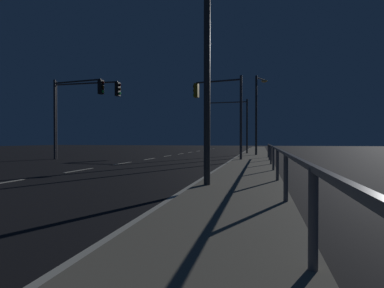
# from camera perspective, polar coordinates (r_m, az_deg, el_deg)

# --- Properties ---
(ground_plane) EXTENTS (112.00, 112.00, 0.00)m
(ground_plane) POSITION_cam_1_polar(r_m,az_deg,el_deg) (20.91, -8.31, -3.01)
(ground_plane) COLOR black
(ground_plane) RESTS_ON ground
(sidewalk_right) EXTENTS (2.40, 77.00, 0.14)m
(sidewalk_right) POSITION_cam_1_polar(r_m,az_deg,el_deg) (19.32, 12.51, -3.12)
(sidewalk_right) COLOR gray
(sidewalk_right) RESTS_ON ground
(lane_markings_center) EXTENTS (0.14, 50.00, 0.01)m
(lane_markings_center) POSITION_cam_1_polar(r_m,az_deg,el_deg) (24.17, -5.13, -2.49)
(lane_markings_center) COLOR silver
(lane_markings_center) RESTS_ON ground
(lane_edge_line) EXTENTS (0.14, 53.00, 0.01)m
(lane_edge_line) POSITION_cam_1_polar(r_m,az_deg,el_deg) (24.39, 9.45, -2.47)
(lane_edge_line) COLOR silver
(lane_edge_line) RESTS_ON ground
(traffic_light_far_left) EXTENTS (3.37, 0.61, 5.41)m
(traffic_light_far_left) POSITION_cam_1_polar(r_m,az_deg,el_deg) (18.48, 5.77, 8.69)
(traffic_light_far_left) COLOR #38383D
(traffic_light_far_left) RESTS_ON sidewalk_right
(traffic_light_far_center) EXTENTS (4.30, 0.57, 5.75)m
(traffic_light_far_center) POSITION_cam_1_polar(r_m,az_deg,el_deg) (21.14, -23.17, 8.00)
(traffic_light_far_center) COLOR #38383D
(traffic_light_far_center) RESTS_ON ground
(traffic_light_far_right) EXTENTS (4.17, 0.34, 5.20)m
(traffic_light_far_right) POSITION_cam_1_polar(r_m,az_deg,el_deg) (27.17, 7.52, 5.91)
(traffic_light_far_right) COLOR #2D3033
(traffic_light_far_right) RESTS_ON sidewalk_right
(traffic_light_mid_left) EXTENTS (5.32, 0.41, 5.73)m
(traffic_light_mid_left) POSITION_cam_1_polar(r_m,az_deg,el_deg) (21.55, -21.69, 7.98)
(traffic_light_mid_left) COLOR #38383D
(traffic_light_mid_left) RESTS_ON ground
(street_lamp_median) EXTENTS (1.04, 1.45, 6.74)m
(street_lamp_median) POSITION_cam_1_polar(r_m,az_deg,el_deg) (24.40, 13.51, 7.39)
(street_lamp_median) COLOR #2D3033
(street_lamp_median) RESTS_ON sidewalk_right
(street_lamp_corner) EXTENTS (2.01, 0.36, 6.99)m
(street_lamp_corner) POSITION_cam_1_polar(r_m,az_deg,el_deg) (8.15, 0.76, 22.37)
(street_lamp_corner) COLOR #2D3033
(street_lamp_corner) RESTS_ON sidewalk_right
(barrier_fence) EXTENTS (0.09, 20.97, 0.98)m
(barrier_fence) POSITION_cam_1_polar(r_m,az_deg,el_deg) (10.23, 16.87, -1.98)
(barrier_fence) COLOR #59595E
(barrier_fence) RESTS_ON sidewalk_right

